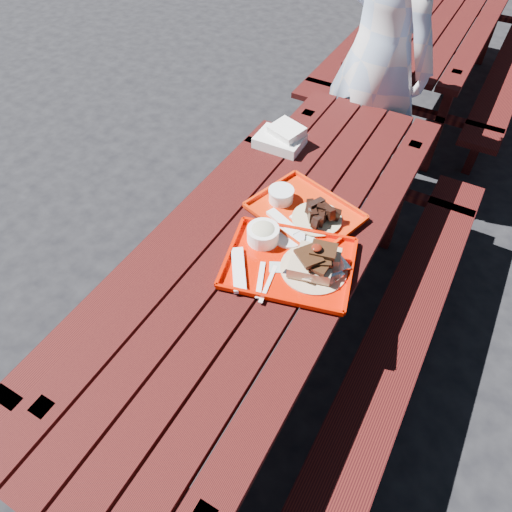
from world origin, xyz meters
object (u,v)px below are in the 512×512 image
Objects in this scene: far_tray at (303,211)px; picnic_table_near at (273,273)px; picnic_table_far at (440,35)px; person at (379,53)px; near_tray at (290,255)px.

picnic_table_near is at bearing -96.70° from far_tray.
person is at bearing -93.47° from picnic_table_far.
picnic_table_far is 2.60m from far_tray.
near_tray reaches higher than far_tray.
person is (-0.11, 1.17, 0.19)m from far_tray.
near_tray is 0.29× the size of person.
picnic_table_far is at bearing 92.01° from near_tray.
near_tray is at bearing -87.99° from picnic_table_far.
picnic_table_near is 0.25m from near_tray.
person reaches higher than picnic_table_near.
picnic_table_near is at bearing 150.85° from near_tray.
person reaches higher than picnic_table_far.
person is (-0.09, 1.38, 0.40)m from picnic_table_near.
far_tray reaches higher than picnic_table_near.
near_tray is 1.46m from person.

